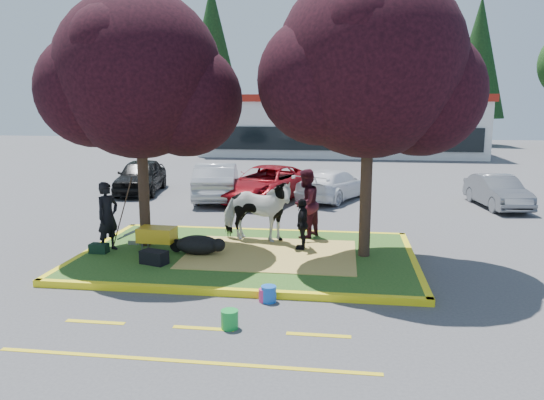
# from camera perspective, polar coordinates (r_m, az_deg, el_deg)

# --- Properties ---
(ground) EXTENTS (90.00, 90.00, 0.00)m
(ground) POSITION_cam_1_polar(r_m,az_deg,el_deg) (13.43, -2.69, -6.35)
(ground) COLOR #424244
(ground) RESTS_ON ground
(median_island) EXTENTS (8.00, 5.00, 0.15)m
(median_island) POSITION_cam_1_polar(r_m,az_deg,el_deg) (13.40, -2.69, -6.04)
(median_island) COLOR #265219
(median_island) RESTS_ON ground
(curb_near) EXTENTS (8.30, 0.16, 0.15)m
(curb_near) POSITION_cam_1_polar(r_m,az_deg,el_deg) (11.01, -5.15, -9.82)
(curb_near) COLOR yellow
(curb_near) RESTS_ON ground
(curb_far) EXTENTS (8.30, 0.16, 0.15)m
(curb_far) POSITION_cam_1_polar(r_m,az_deg,el_deg) (15.86, -1.00, -3.41)
(curb_far) COLOR yellow
(curb_far) RESTS_ON ground
(curb_left) EXTENTS (0.16, 5.30, 0.15)m
(curb_left) POSITION_cam_1_polar(r_m,az_deg,el_deg) (14.68, -18.62, -5.12)
(curb_left) COLOR yellow
(curb_left) RESTS_ON ground
(curb_right) EXTENTS (0.16, 5.30, 0.15)m
(curb_right) POSITION_cam_1_polar(r_m,az_deg,el_deg) (13.31, 14.98, -6.52)
(curb_right) COLOR yellow
(curb_right) RESTS_ON ground
(straw_bedding) EXTENTS (4.20, 3.00, 0.01)m
(straw_bedding) POSITION_cam_1_polar(r_m,az_deg,el_deg) (13.29, -0.13, -5.82)
(straw_bedding) COLOR #DAC55A
(straw_bedding) RESTS_ON median_island
(tree_purple_left) EXTENTS (5.06, 4.20, 6.51)m
(tree_purple_left) POSITION_cam_1_polar(r_m,az_deg,el_deg) (13.99, -14.08, 12.12)
(tree_purple_left) COLOR black
(tree_purple_left) RESTS_ON median_island
(tree_purple_right) EXTENTS (5.30, 4.40, 6.82)m
(tree_purple_right) POSITION_cam_1_polar(r_m,az_deg,el_deg) (12.84, 10.58, 13.33)
(tree_purple_right) COLOR black
(tree_purple_right) RESTS_ON median_island
(fire_lane_stripe_a) EXTENTS (1.10, 0.12, 0.01)m
(fire_lane_stripe_a) POSITION_cam_1_polar(r_m,az_deg,el_deg) (10.25, -18.47, -12.35)
(fire_lane_stripe_a) COLOR yellow
(fire_lane_stripe_a) RESTS_ON ground
(fire_lane_stripe_b) EXTENTS (1.10, 0.12, 0.01)m
(fire_lane_stripe_b) POSITION_cam_1_polar(r_m,az_deg,el_deg) (9.58, -7.36, -13.54)
(fire_lane_stripe_b) COLOR yellow
(fire_lane_stripe_b) RESTS_ON ground
(fire_lane_stripe_c) EXTENTS (1.10, 0.12, 0.01)m
(fire_lane_stripe_c) POSITION_cam_1_polar(r_m,az_deg,el_deg) (9.29, 5.03, -14.27)
(fire_lane_stripe_c) COLOR yellow
(fire_lane_stripe_c) RESTS_ON ground
(fire_lane_long) EXTENTS (6.00, 0.10, 0.01)m
(fire_lane_long) POSITION_cam_1_polar(r_m,az_deg,el_deg) (8.54, -9.53, -16.73)
(fire_lane_long) COLOR yellow
(fire_lane_long) RESTS_ON ground
(retail_building) EXTENTS (20.40, 8.40, 4.40)m
(retail_building) POSITION_cam_1_polar(r_m,az_deg,el_deg) (40.65, 7.33, 8.12)
(retail_building) COLOR silver
(retail_building) RESTS_ON ground
(treeline) EXTENTS (46.58, 7.80, 14.63)m
(treeline) POSITION_cam_1_polar(r_m,az_deg,el_deg) (50.40, 6.68, 14.82)
(treeline) COLOR black
(treeline) RESTS_ON ground
(cow) EXTENTS (2.14, 1.20, 1.71)m
(cow) POSITION_cam_1_polar(r_m,az_deg,el_deg) (14.26, -1.67, -1.17)
(cow) COLOR white
(cow) RESTS_ON median_island
(calf) EXTENTS (1.14, 0.69, 0.48)m
(calf) POSITION_cam_1_polar(r_m,az_deg,el_deg) (13.34, -7.95, -4.80)
(calf) COLOR black
(calf) RESTS_ON median_island
(handler) EXTENTS (0.64, 0.76, 1.77)m
(handler) POSITION_cam_1_polar(r_m,az_deg,el_deg) (14.05, -17.26, -1.71)
(handler) COLOR black
(handler) RESTS_ON median_island
(visitor_a) EXTENTS (1.06, 1.16, 1.92)m
(visitor_a) POSITION_cam_1_polar(r_m,az_deg,el_deg) (14.76, 3.63, -0.37)
(visitor_a) COLOR #3F121E
(visitor_a) RESTS_ON median_island
(visitor_b) EXTENTS (0.33, 0.78, 1.33)m
(visitor_b) POSITION_cam_1_polar(r_m,az_deg,el_deg) (13.59, 3.28, -2.59)
(visitor_b) COLOR black
(visitor_b) RESTS_ON median_island
(wheelbarrow) EXTENTS (1.65, 0.60, 0.62)m
(wheelbarrow) POSITION_cam_1_polar(r_m,az_deg,el_deg) (13.74, -12.24, -3.68)
(wheelbarrow) COLOR black
(wheelbarrow) RESTS_ON median_island
(gear_bag_dark) EXTENTS (0.70, 0.52, 0.32)m
(gear_bag_dark) POSITION_cam_1_polar(r_m,az_deg,el_deg) (12.78, -12.57, -6.03)
(gear_bag_dark) COLOR black
(gear_bag_dark) RESTS_ON median_island
(gear_bag_green) EXTENTS (0.45, 0.28, 0.24)m
(gear_bag_green) POSITION_cam_1_polar(r_m,az_deg,el_deg) (14.06, -18.11, -4.95)
(gear_bag_green) COLOR black
(gear_bag_green) RESTS_ON median_island
(bucket_green) EXTENTS (0.32, 0.32, 0.33)m
(bucket_green) POSITION_cam_1_polar(r_m,az_deg,el_deg) (9.48, -4.58, -12.67)
(bucket_green) COLOR green
(bucket_green) RESTS_ON ground
(bucket_pink) EXTENTS (0.31, 0.31, 0.26)m
(bucket_pink) POSITION_cam_1_polar(r_m,az_deg,el_deg) (10.63, -0.78, -10.21)
(bucket_pink) COLOR #CF2E6D
(bucket_pink) RESTS_ON ground
(bucket_blue) EXTENTS (0.31, 0.31, 0.32)m
(bucket_blue) POSITION_cam_1_polar(r_m,az_deg,el_deg) (10.61, -0.36, -10.07)
(bucket_blue) COLOR blue
(bucket_blue) RESTS_ON ground
(car_black) EXTENTS (2.33, 4.45, 1.45)m
(car_black) POSITION_cam_1_polar(r_m,az_deg,el_deg) (23.67, -13.94, 2.52)
(car_black) COLOR black
(car_black) RESTS_ON ground
(car_silver) EXTENTS (2.29, 4.72, 1.49)m
(car_silver) POSITION_cam_1_polar(r_m,az_deg,el_deg) (21.48, -5.96, 2.04)
(car_silver) COLOR #A3A6AB
(car_silver) RESTS_ON ground
(car_red) EXTENTS (3.75, 5.47, 1.39)m
(car_red) POSITION_cam_1_polar(r_m,az_deg,el_deg) (20.99, -0.62, 1.76)
(car_red) COLOR maroon
(car_red) RESTS_ON ground
(car_white) EXTENTS (3.30, 4.58, 1.23)m
(car_white) POSITION_cam_1_polar(r_m,az_deg,el_deg) (21.46, 6.59, 1.67)
(car_white) COLOR white
(car_white) RESTS_ON ground
(car_grey) EXTENTS (1.79, 3.79, 1.20)m
(car_grey) POSITION_cam_1_polar(r_m,az_deg,el_deg) (21.46, 23.08, 0.85)
(car_grey) COLOR slate
(car_grey) RESTS_ON ground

